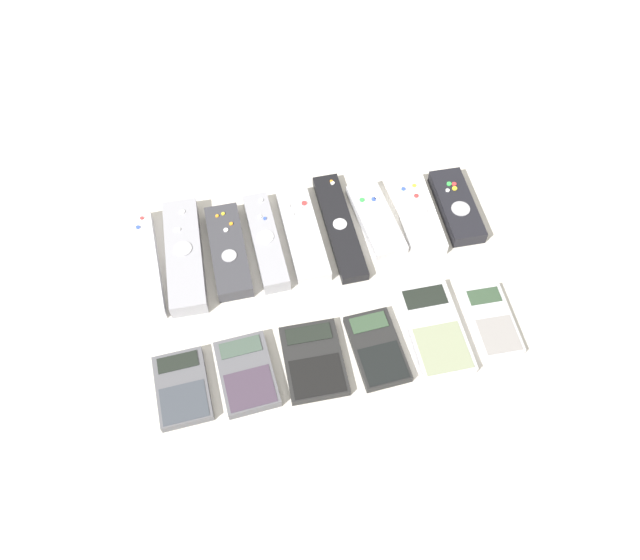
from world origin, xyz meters
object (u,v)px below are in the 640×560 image
Objects in this scene: remote_2 at (228,251)px; calculator_5 at (492,321)px; remote_0 at (144,264)px; remote_7 at (417,214)px; remote_6 at (376,219)px; calculator_3 at (377,348)px; remote_8 at (456,206)px; remote_3 at (266,241)px; calculator_0 at (182,388)px; remote_4 at (303,234)px; calculator_2 at (314,361)px; calculator_4 at (435,329)px; remote_5 at (339,226)px; remote_1 at (184,255)px; calculator_1 at (247,374)px.

remote_2 is 0.43m from calculator_5.
remote_0 is 0.14m from remote_2.
remote_2 and remote_7 have the same top height.
remote_6 is 1.27× the size of calculator_3.
remote_2 is at bearing 128.04° from calculator_3.
remote_3 is at bearing -177.52° from remote_8.
remote_4 is at bearing 43.82° from calculator_0.
calculator_2 is 0.19m from calculator_4.
remote_8 reaches higher than remote_6.
remote_2 is (0.14, -0.01, 0.00)m from remote_0.
remote_6 is 1.26× the size of calculator_2.
remote_3 is 1.52× the size of calculator_3.
remote_8 is (0.20, -0.01, 0.00)m from remote_5.
calculator_0 is (-0.42, -0.22, -0.00)m from remote_7.
remote_4 is 0.20m from remote_7.
calculator_2 and calculator_5 have the same top height.
calculator_4 is (0.19, 0.01, 0.00)m from calculator_2.
remote_8 reaches higher than calculator_3.
remote_1 reaches higher than calculator_3.
remote_7 is 0.32m from calculator_2.
remote_7 is at bearing 57.01° from calculator_3.
remote_8 is at bearing -6.97° from remote_6.
calculator_3 is at bearing -175.42° from calculator_5.
remote_1 is 0.26m from remote_5.
remote_2 is 0.94× the size of remote_4.
remote_7 is at bearing 105.03° from calculator_5.
remote_1 is 0.32m from remote_6.
remote_4 is at bearing -0.87° from remote_0.
calculator_2 is (0.10, -0.00, -0.00)m from calculator_1.
remote_0 is 1.82× the size of calculator_0.
calculator_0 is 0.47m from calculator_5.
calculator_1 is 0.29m from calculator_4.
calculator_0 is 0.29m from calculator_3.
remote_8 is 1.24× the size of calculator_2.
remote_6 is (0.06, 0.00, 0.00)m from remote_5.
remote_1 is 1.15× the size of remote_3.
remote_2 is 1.06× the size of remote_7.
calculator_3 is (0.06, -0.23, -0.00)m from remote_4.
remote_0 is 0.32m from remote_5.
remote_3 is 0.26m from remote_7.
remote_0 is 1.33× the size of remote_8.
remote_6 is 0.24m from calculator_3.
remote_0 is 1.08× the size of remote_4.
remote_5 is at bearing 2.57° from remote_4.
calculator_4 is at bearing -0.27° from calculator_0.
calculator_5 is (0.50, -0.23, -0.00)m from remote_0.
remote_3 is 1.67× the size of calculator_0.
remote_1 is (0.07, 0.00, 0.00)m from remote_0.
remote_5 is 0.23m from calculator_3.
remote_0 reaches higher than calculator_5.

